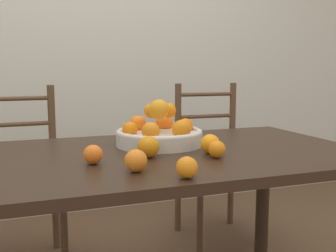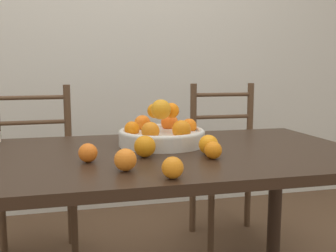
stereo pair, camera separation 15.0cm
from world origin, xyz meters
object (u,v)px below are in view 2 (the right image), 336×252
object	(u,v)px
orange_loose_0	(145,146)
orange_loose_2	(88,153)
orange_loose_3	(125,160)
orange_loose_1	(172,168)
fruit_bowl	(162,133)
orange_loose_5	(209,145)
chair_right	(229,165)
orange_loose_4	(213,150)
chair_left	(34,177)

from	to	relation	value
orange_loose_0	orange_loose_2	xyz separation A→B (m)	(-0.20, -0.03, -0.01)
orange_loose_2	orange_loose_3	world-z (taller)	orange_loose_3
orange_loose_2	orange_loose_1	bearing A→B (deg)	-49.48
orange_loose_0	orange_loose_1	distance (m)	0.29
fruit_bowl	orange_loose_3	world-z (taller)	fruit_bowl
orange_loose_3	orange_loose_5	size ratio (longest dim) A/B	0.96
chair_right	orange_loose_0	bearing A→B (deg)	-128.09
orange_loose_5	orange_loose_4	bearing A→B (deg)	-97.03
orange_loose_5	chair_left	xyz separation A→B (m)	(-0.69, 0.84, -0.30)
fruit_bowl	orange_loose_3	xyz separation A→B (m)	(-0.20, -0.39, -0.02)
orange_loose_0	chair_right	size ratio (longest dim) A/B	0.08
fruit_bowl	orange_loose_3	distance (m)	0.44
orange_loose_0	orange_loose_3	world-z (taller)	orange_loose_0
orange_loose_3	chair_right	size ratio (longest dim) A/B	0.07
chair_left	chair_right	bearing A→B (deg)	-2.86
orange_loose_0	orange_loose_2	bearing A→B (deg)	-171.00
orange_loose_1	orange_loose_2	bearing A→B (deg)	130.52
orange_loose_0	orange_loose_2	distance (m)	0.20
orange_loose_3	chair_right	world-z (taller)	chair_right
orange_loose_4	chair_left	xyz separation A→B (m)	(-0.68, 0.91, -0.30)
fruit_bowl	orange_loose_1	xyz separation A→B (m)	(-0.09, -0.50, -0.02)
orange_loose_4	chair_left	bearing A→B (deg)	126.68
orange_loose_4	chair_right	xyz separation A→B (m)	(0.45, 0.91, -0.30)
orange_loose_3	chair_right	xyz separation A→B (m)	(0.77, 1.00, -0.30)
orange_loose_5	orange_loose_2	bearing A→B (deg)	-177.40
orange_loose_0	chair_left	xyz separation A→B (m)	(-0.45, 0.83, -0.30)
fruit_bowl	chair_right	distance (m)	0.89
fruit_bowl	orange_loose_5	distance (m)	0.25
orange_loose_2	orange_loose_4	world-z (taller)	orange_loose_2
fruit_bowl	orange_loose_4	bearing A→B (deg)	-68.82
orange_loose_0	orange_loose_1	size ratio (longest dim) A/B	1.22
orange_loose_2	orange_loose_3	size ratio (longest dim) A/B	0.92
fruit_bowl	orange_loose_0	world-z (taller)	fruit_bowl
orange_loose_1	orange_loose_5	xyz separation A→B (m)	(0.21, 0.28, 0.00)
orange_loose_2	orange_loose_3	bearing A→B (deg)	-53.49
chair_left	orange_loose_3	bearing A→B (deg)	-73.02
orange_loose_0	orange_loose_5	xyz separation A→B (m)	(0.23, -0.01, -0.00)
orange_loose_2	chair_left	distance (m)	0.94
chair_right	chair_left	bearing A→B (deg)	-178.96
orange_loose_3	orange_loose_4	xyz separation A→B (m)	(0.32, 0.09, -0.00)
fruit_bowl	orange_loose_0	xyz separation A→B (m)	(-0.11, -0.21, -0.01)
fruit_bowl	orange_loose_2	world-z (taller)	fruit_bowl
orange_loose_1	orange_loose_2	distance (m)	0.34
orange_loose_5	orange_loose_0	bearing A→B (deg)	177.10
orange_loose_5	chair_left	world-z (taller)	chair_left
orange_loose_3	orange_loose_4	size ratio (longest dim) A/B	1.13
orange_loose_1	orange_loose_0	bearing A→B (deg)	94.70
orange_loose_3	orange_loose_2	bearing A→B (deg)	126.51
orange_loose_0	orange_loose_5	world-z (taller)	orange_loose_0
orange_loose_1	orange_loose_2	world-z (taller)	same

